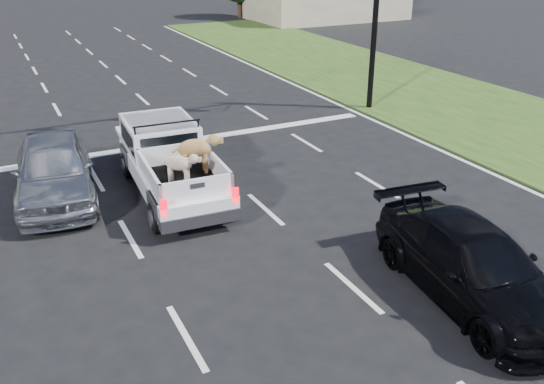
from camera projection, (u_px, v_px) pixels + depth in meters
The scene contains 6 objects.
ground at pixel (275, 310), 10.84m from camera, with size 160.00×160.00×0.00m, color black.
road_markings at pixel (170, 185), 16.18m from camera, with size 17.75×60.00×0.01m.
grass_shoulder_right at pixel (517, 127), 21.02m from camera, with size 8.00×60.00×0.06m, color #214314.
pickup_truck at pixel (170, 161), 15.40m from camera, with size 2.27×5.41×1.99m.
silver_sedan at pixel (54, 169), 15.08m from camera, with size 1.96×4.87×1.66m, color #A9ABB0.
black_coupe at pixel (472, 264), 11.00m from camera, with size 1.99×4.89×1.42m, color black.
Camera 1 is at (-4.06, -7.98, 6.50)m, focal length 38.00 mm.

